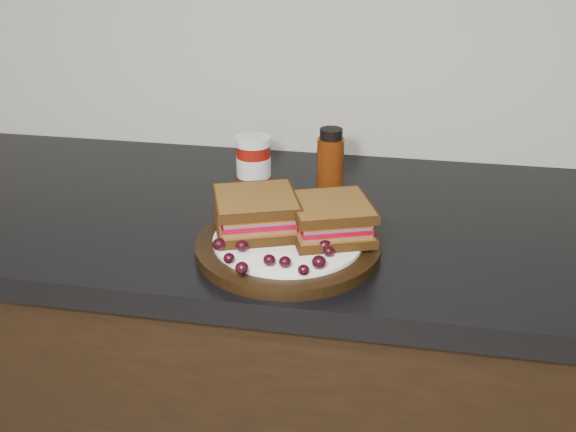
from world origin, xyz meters
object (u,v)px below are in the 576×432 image
object	(u,v)px
plate	(288,246)
sandwich_left	(256,213)
condiment_jar	(254,162)
oil_bottle	(330,165)

from	to	relation	value
plate	sandwich_left	world-z (taller)	sandwich_left
plate	condiment_jar	xyz separation A→B (m)	(-0.11, 0.24, 0.04)
sandwich_left	plate	bearing A→B (deg)	-39.28
plate	condiment_jar	size ratio (longest dim) A/B	2.85
plate	condiment_jar	bearing A→B (deg)	114.51
condiment_jar	oil_bottle	size ratio (longest dim) A/B	0.74
condiment_jar	sandwich_left	bearing A→B (deg)	-75.82
plate	sandwich_left	distance (m)	0.07
sandwich_left	oil_bottle	bearing A→B (deg)	44.41
plate	sandwich_left	bearing A→B (deg)	160.85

